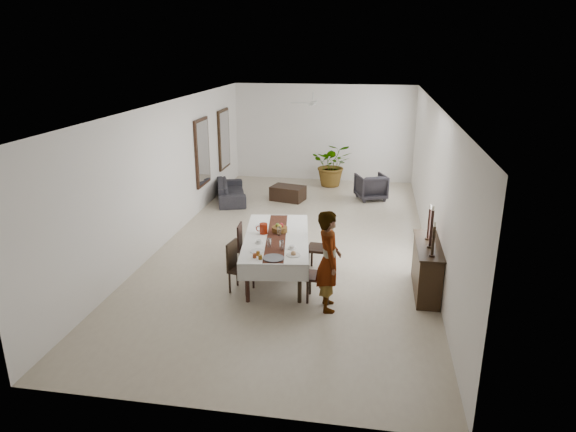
{
  "coord_description": "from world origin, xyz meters",
  "views": [
    {
      "loc": [
        1.69,
        -11.16,
        4.41
      ],
      "look_at": [
        0.02,
        -1.25,
        1.05
      ],
      "focal_mm": 32.0,
      "sensor_mm": 36.0,
      "label": 1
    }
  ],
  "objects_px": {
    "dining_table_top": "(276,238)",
    "woman": "(329,261)",
    "sofa": "(231,191)",
    "red_pitcher": "(263,229)",
    "sideboard_body": "(427,269)"
  },
  "relations": [
    {
      "from": "red_pitcher",
      "to": "sofa",
      "type": "distance_m",
      "value": 5.21
    },
    {
      "from": "sofa",
      "to": "sideboard_body",
      "type": "bearing_deg",
      "value": -153.03
    },
    {
      "from": "dining_table_top",
      "to": "sofa",
      "type": "xyz_separation_m",
      "value": [
        -2.31,
        4.88,
        -0.48
      ]
    },
    {
      "from": "sideboard_body",
      "to": "woman",
      "type": "bearing_deg",
      "value": -152.03
    },
    {
      "from": "dining_table_top",
      "to": "sofa",
      "type": "distance_m",
      "value": 5.42
    },
    {
      "from": "red_pitcher",
      "to": "sideboard_body",
      "type": "distance_m",
      "value": 3.24
    },
    {
      "from": "dining_table_top",
      "to": "red_pitcher",
      "type": "relative_size",
      "value": 12.0
    },
    {
      "from": "woman",
      "to": "dining_table_top",
      "type": "bearing_deg",
      "value": 31.13
    },
    {
      "from": "red_pitcher",
      "to": "sideboard_body",
      "type": "xyz_separation_m",
      "value": [
        3.18,
        -0.44,
        -0.45
      ]
    },
    {
      "from": "red_pitcher",
      "to": "sofa",
      "type": "xyz_separation_m",
      "value": [
        -2.02,
        4.76,
        -0.63
      ]
    },
    {
      "from": "sofa",
      "to": "dining_table_top",
      "type": "bearing_deg",
      "value": -172.75
    },
    {
      "from": "woman",
      "to": "sideboard_body",
      "type": "bearing_deg",
      "value": -73.6
    },
    {
      "from": "dining_table_top",
      "to": "woman",
      "type": "bearing_deg",
      "value": -55.5
    },
    {
      "from": "woman",
      "to": "sofa",
      "type": "relative_size",
      "value": 0.91
    },
    {
      "from": "red_pitcher",
      "to": "sofa",
      "type": "relative_size",
      "value": 0.11
    }
  ]
}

